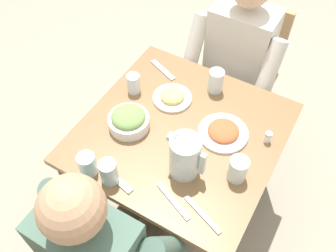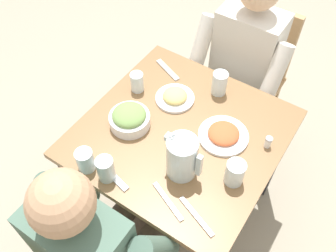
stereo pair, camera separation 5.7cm
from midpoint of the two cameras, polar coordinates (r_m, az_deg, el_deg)
name	(u,v)px [view 1 (the left image)]	position (r m, az deg, el deg)	size (l,w,h in m)	color
ground_plane	(178,204)	(2.18, 0.78, -12.05)	(8.00, 8.00, 0.00)	#9E937F
dining_table	(181,147)	(1.69, 0.98, -3.38)	(0.83, 0.83, 0.70)	olive
chair_far	(241,68)	(2.21, 10.63, 8.90)	(0.40, 0.40, 0.86)	tan
diner_near	(113,241)	(1.44, -9.82, -17.28)	(0.48, 0.53, 1.16)	#4C6B5B
diner_far	(231,70)	(1.97, 8.88, 8.59)	(0.48, 0.53, 1.16)	silver
water_pitcher	(185,156)	(1.39, 1.46, -4.80)	(0.16, 0.12, 0.19)	silver
salad_bowl	(129,120)	(1.58, -7.18, 0.94)	(0.18, 0.18, 0.09)	white
plate_fries	(172,97)	(1.69, -0.31, 4.59)	(0.18, 0.18, 0.05)	white
plate_rice_curry	(223,132)	(1.57, 7.57, -0.92)	(0.22, 0.22, 0.04)	white
water_glass_far_left	(134,83)	(1.71, -6.35, 6.59)	(0.06, 0.06, 0.10)	silver
water_glass_near_right	(238,169)	(1.43, 9.69, -6.68)	(0.08, 0.08, 0.11)	silver
water_glass_far_right	(87,164)	(1.46, -13.54, -5.86)	(0.07, 0.07, 0.10)	silver
water_glass_by_pitcher	(216,81)	(1.71, 6.51, 6.96)	(0.07, 0.07, 0.11)	silver
water_glass_center	(109,172)	(1.42, -10.36, -7.10)	(0.07, 0.07, 0.11)	silver
salt_shaker	(268,137)	(1.58, 14.28, -1.71)	(0.03, 0.03, 0.05)	white
fork_near	(163,70)	(1.83, -1.72, 8.71)	(0.17, 0.03, 0.01)	silver
knife_near	(173,201)	(1.40, -0.41, -11.64)	(0.18, 0.02, 0.01)	silver
fork_far	(116,179)	(1.46, -9.25, -8.15)	(0.17, 0.03, 0.01)	silver
knife_far	(203,214)	(1.38, 4.18, -13.60)	(0.18, 0.02, 0.01)	silver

